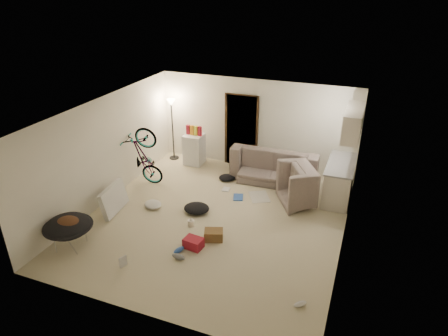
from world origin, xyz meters
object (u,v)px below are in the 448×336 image
at_px(armchair, 311,189).
at_px(tv_box, 114,199).
at_px(sofa, 275,167).
at_px(bicycle, 145,169).
at_px(floor_lamp, 172,116).
at_px(kitchen_counter, 339,181).
at_px(drink_case_b, 193,243).
at_px(saucer_chair, 69,230).
at_px(drink_case_a, 214,235).
at_px(mini_fridge, 194,149).
at_px(juicer, 191,222).

bearing_deg(armchair, tv_box, 86.37).
relative_size(sofa, bicycle, 1.37).
height_order(floor_lamp, sofa, floor_lamp).
height_order(kitchen_counter, drink_case_b, kitchen_counter).
relative_size(sofa, saucer_chair, 2.37).
distance_m(armchair, drink_case_a, 2.75).
xyz_separation_m(armchair, drink_case_b, (-1.85, -2.64, -0.25)).
bearing_deg(saucer_chair, armchair, 40.21).
bearing_deg(bicycle, kitchen_counter, -82.55).
relative_size(armchair, tv_box, 1.15).
distance_m(floor_lamp, mini_fridge, 1.13).
height_order(floor_lamp, tv_box, floor_lamp).
distance_m(sofa, saucer_chair, 5.36).
distance_m(floor_lamp, drink_case_b, 4.62).
xyz_separation_m(armchair, mini_fridge, (-3.52, 1.03, 0.09)).
height_order(sofa, drink_case_b, sofa).
bearing_deg(bicycle, drink_case_a, -127.83).
distance_m(sofa, armchair, 1.44).
height_order(bicycle, tv_box, bicycle).
height_order(sofa, juicer, sofa).
relative_size(bicycle, saucer_chair, 1.73).
bearing_deg(floor_lamp, saucer_chair, -88.76).
bearing_deg(tv_box, floor_lamp, 85.96).
relative_size(drink_case_b, juicer, 1.75).
relative_size(floor_lamp, sofa, 0.80).
relative_size(mini_fridge, juicer, 4.21).
relative_size(sofa, drink_case_a, 5.99).
height_order(floor_lamp, saucer_chair, floor_lamp).
bearing_deg(mini_fridge, sofa, -2.42).
distance_m(saucer_chair, drink_case_a, 2.87).
bearing_deg(drink_case_a, floor_lamp, 108.74).
xyz_separation_m(sofa, tv_box, (-3.03, -2.95, -0.02)).
distance_m(floor_lamp, drink_case_a, 4.46).
height_order(armchair, drink_case_a, armchair).
bearing_deg(mini_fridge, juicer, -66.59).
distance_m(kitchen_counter, tv_box, 5.35).
height_order(drink_case_a, drink_case_b, drink_case_a).
bearing_deg(kitchen_counter, floor_lamp, 172.34).
distance_m(mini_fridge, tv_box, 3.11).
distance_m(bicycle, juicer, 2.35).
height_order(sofa, saucer_chair, saucer_chair).
height_order(kitchen_counter, armchair, kitchen_counter).
relative_size(bicycle, drink_case_a, 4.39).
bearing_deg(drink_case_a, bicycle, 128.28).
xyz_separation_m(armchair, bicycle, (-4.14, -0.63, 0.08)).
relative_size(bicycle, juicer, 7.98).
bearing_deg(mini_fridge, kitchen_counter, -7.67).
bearing_deg(bicycle, drink_case_b, -136.93).
distance_m(sofa, bicycle, 3.41).
bearing_deg(drink_case_b, juicer, 126.11).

